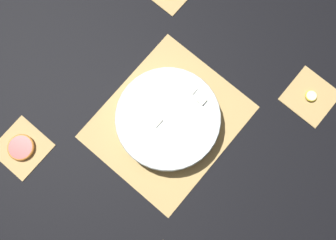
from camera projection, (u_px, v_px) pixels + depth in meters
ground_plane at (168, 122)px, 1.18m from camera, size 6.00×6.00×0.00m
bamboo_mat_center at (168, 122)px, 1.17m from camera, size 0.43×0.36×0.01m
coaster_mat_near_right at (22, 148)px, 1.16m from camera, size 0.14×0.14×0.01m
coaster_mat_far_left at (310, 96)px, 1.19m from camera, size 0.14×0.14×0.01m
fruit_salad_bowl at (168, 119)px, 1.14m from camera, size 0.30×0.30×0.07m
banana_coin_single at (311, 96)px, 1.18m from camera, size 0.04×0.04×0.01m
grapefruit_slice at (21, 147)px, 1.15m from camera, size 0.08×0.08×0.01m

